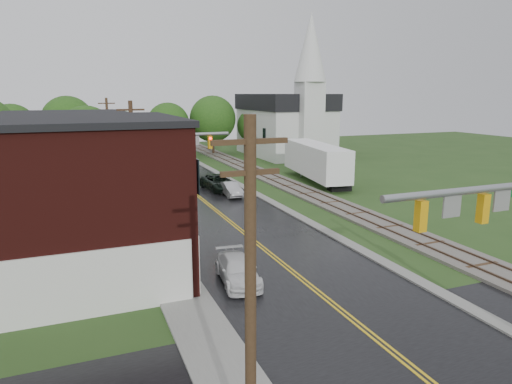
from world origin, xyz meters
TOP-DOWN VIEW (x-y plane):
  - main_road at (0.00, 30.00)m, footprint 10.00×90.00m
  - cross_road at (0.00, 2.00)m, footprint 60.00×9.00m
  - curb_right at (5.40, 35.00)m, footprint 0.80×70.00m
  - sidewalk_left at (-6.20, 25.00)m, footprint 2.40×50.00m
  - brick_building at (-12.48, 15.00)m, footprint 14.30×10.30m
  - yellow_house at (-11.00, 26.00)m, footprint 8.00×7.00m
  - darkred_building at (-10.00, 35.00)m, footprint 7.00×6.00m
  - church at (20.00, 53.74)m, footprint 10.40×18.40m
  - railroad at (10.00, 35.00)m, footprint 3.20×80.00m
  - traffic_signal_near at (3.47, 2.00)m, footprint 7.34×0.30m
  - traffic_signal_far at (-3.47, 27.00)m, footprint 7.34×0.43m
  - utility_pole_a at (-6.80, 0.00)m, footprint 1.80×0.28m
  - utility_pole_b at (-6.80, 22.00)m, footprint 1.80×0.28m
  - utility_pole_c at (-6.80, 44.00)m, footprint 1.80×0.28m
  - tree_left_c at (-13.85, 39.90)m, footprint 6.00×6.00m
  - tree_left_e at (-8.85, 45.90)m, footprint 6.40×6.40m
  - suv_dark at (2.70, 33.34)m, footprint 2.97×5.66m
  - sedan_silver at (2.92, 30.34)m, footprint 1.46×3.94m
  - pickup_white at (-3.20, 11.19)m, footprint 2.28×4.57m
  - semi_trailer at (13.71, 33.57)m, footprint 4.76×13.57m

SIDE VIEW (x-z plane):
  - main_road at x=0.00m, z-range -0.01..0.01m
  - cross_road at x=0.00m, z-range -0.01..0.01m
  - curb_right at x=5.40m, z-range -0.06..0.06m
  - sidewalk_left at x=-6.20m, z-range -0.06..0.06m
  - railroad at x=10.00m, z-range -0.04..0.26m
  - pickup_white at x=-3.20m, z-range 0.00..1.27m
  - sedan_silver at x=2.92m, z-range 0.00..1.29m
  - suv_dark at x=2.70m, z-range 0.00..1.52m
  - darkred_building at x=-10.00m, z-range 0.00..4.40m
  - semi_trailer at x=13.71m, z-range 0.37..4.49m
  - yellow_house at x=-11.00m, z-range 0.00..6.40m
  - brick_building at x=-12.48m, z-range 0.00..8.30m
  - tree_left_c at x=-13.85m, z-range 0.69..8.34m
  - utility_pole_a at x=-6.80m, z-range 0.22..9.22m
  - utility_pole_b at x=-6.80m, z-range 0.22..9.22m
  - utility_pole_c at x=-6.80m, z-range 0.22..9.22m
  - tree_left_e at x=-8.85m, z-range 0.73..8.89m
  - traffic_signal_near at x=3.47m, z-range 1.37..8.57m
  - traffic_signal_far at x=-3.47m, z-range 1.37..8.57m
  - church at x=20.00m, z-range -4.17..15.83m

